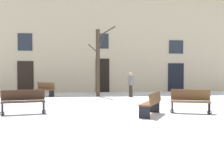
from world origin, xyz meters
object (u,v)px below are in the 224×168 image
(tree_center, at_px, (98,61))
(bench_back_to_back_right, at_px, (44,89))
(bench_near_center_tree, at_px, (151,103))
(person_strolling, at_px, (131,83))
(bench_far_corner, at_px, (23,101))
(bench_by_litter_bin, at_px, (190,101))

(tree_center, distance_m, bench_back_to_back_right, 4.05)
(bench_near_center_tree, bearing_deg, person_strolling, -156.35)
(bench_far_corner, relative_size, bench_near_center_tree, 0.99)
(bench_far_corner, relative_size, bench_by_litter_bin, 1.07)
(bench_back_to_back_right, xyz_separation_m, person_strolling, (5.59, -1.31, 0.41))
(bench_back_to_back_right, distance_m, person_strolling, 5.75)
(bench_by_litter_bin, bearing_deg, bench_back_to_back_right, 148.98)
(bench_back_to_back_right, height_order, bench_by_litter_bin, bench_by_litter_bin)
(bench_back_to_back_right, distance_m, bench_near_center_tree, 10.02)
(bench_by_litter_bin, bearing_deg, person_strolling, 118.84)
(tree_center, xyz_separation_m, person_strolling, (2.05, -0.69, -1.47))
(bench_back_to_back_right, bearing_deg, tree_center, 31.63)
(bench_far_corner, xyz_separation_m, bench_back_to_back_right, (-0.12, 7.76, -0.02))
(bench_back_to_back_right, relative_size, person_strolling, 0.95)
(bench_near_center_tree, distance_m, person_strolling, 7.47)
(bench_far_corner, height_order, bench_near_center_tree, bench_far_corner)
(bench_back_to_back_right, height_order, person_strolling, person_strolling)
(tree_center, height_order, bench_back_to_back_right, tree_center)
(bench_near_center_tree, bearing_deg, bench_back_to_back_right, -121.82)
(bench_back_to_back_right, relative_size, bench_by_litter_bin, 0.97)
(tree_center, relative_size, bench_by_litter_bin, 2.95)
(person_strolling, bearing_deg, bench_by_litter_bin, -11.85)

